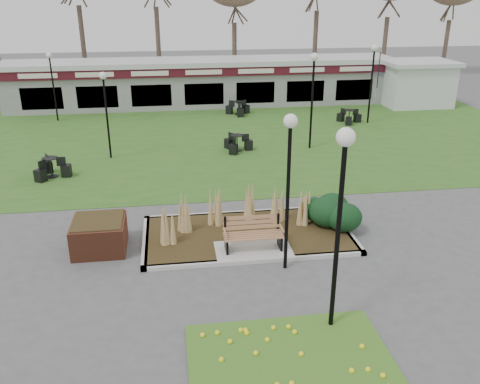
{
  "coord_description": "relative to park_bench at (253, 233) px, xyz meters",
  "views": [
    {
      "loc": [
        -2.21,
        -12.64,
        7.2
      ],
      "look_at": [
        -0.12,
        2.0,
        1.17
      ],
      "focal_mm": 38.0,
      "sensor_mm": 36.0,
      "label": 1
    }
  ],
  "objects": [
    {
      "name": "lamp_post_mid_right",
      "position": [
        8.85,
        13.77,
        2.53
      ],
      "size": [
        0.35,
        0.35,
        4.27
      ],
      "color": "black",
      "rests_on": "ground"
    },
    {
      "name": "bistro_set_a",
      "position": [
        -7.02,
        7.23,
        -0.3
      ],
      "size": [
        1.35,
        1.51,
        0.8
      ],
      "color": "black",
      "rests_on": "ground"
    },
    {
      "name": "service_hut",
      "position": [
        13.5,
        17.75,
        0.86
      ],
      "size": [
        4.4,
        3.4,
        2.83
      ],
      "color": "silver",
      "rests_on": "ground"
    },
    {
      "name": "lamp_post_near_right",
      "position": [
        0.73,
        -1.05,
        2.55
      ],
      "size": [
        0.36,
        0.36,
        4.3
      ],
      "color": "black",
      "rests_on": "ground"
    },
    {
      "name": "park_bench",
      "position": [
        0.0,
        0.0,
        0.0
      ],
      "size": [
        1.7,
        0.66,
        0.93
      ],
      "color": "#A96E4C",
      "rests_on": "ground"
    },
    {
      "name": "ground",
      "position": [
        0.0,
        -0.25,
        -0.59
      ],
      "size": [
        100.0,
        100.0,
        0.0
      ],
      "primitive_type": "plane",
      "color": "#515154",
      "rests_on": "ground"
    },
    {
      "name": "lamp_post_near_left",
      "position": [
        1.17,
        -3.75,
        2.81
      ],
      "size": [
        0.39,
        0.39,
        4.66
      ],
      "color": "black",
      "rests_on": "ground"
    },
    {
      "name": "bistro_set_d",
      "position": [
        0.86,
        9.64,
        -0.32
      ],
      "size": [
        1.3,
        1.42,
        0.76
      ],
      "color": "black",
      "rests_on": "ground"
    },
    {
      "name": "lamp_post_mid_left",
      "position": [
        -4.89,
        9.42,
        2.2
      ],
      "size": [
        0.32,
        0.32,
        3.82
      ],
      "color": "black",
      "rests_on": "ground"
    },
    {
      "name": "planting_bed",
      "position": [
        1.27,
        1.1,
        -0.22
      ],
      "size": [
        6.75,
        3.4,
        1.27
      ],
      "color": "#2E2012",
      "rests_on": "ground"
    },
    {
      "name": "bistro_set_b",
      "position": [
        1.92,
        16.75,
        -0.3
      ],
      "size": [
        1.49,
        1.34,
        0.79
      ],
      "color": "black",
      "rests_on": "ground"
    },
    {
      "name": "lamp_post_far_right",
      "position": [
        4.34,
        9.6,
        2.63
      ],
      "size": [
        0.37,
        0.37,
        4.42
      ],
      "color": "black",
      "rests_on": "ground"
    },
    {
      "name": "bistro_set_c",
      "position": [
        7.79,
        13.91,
        -0.32
      ],
      "size": [
        1.3,
        1.37,
        0.74
      ],
      "color": "black",
      "rests_on": "ground"
    },
    {
      "name": "flower_bed",
      "position": [
        0.0,
        -4.85,
        -0.52
      ],
      "size": [
        4.2,
        3.0,
        0.16
      ],
      "color": "#387120",
      "rests_on": "ground"
    },
    {
      "name": "car_black",
      "position": [
        -10.2,
        20.75,
        0.03
      ],
      "size": [
        3.95,
        2.03,
        1.24
      ],
      "primitive_type": "imported",
      "rotation": [
        0.0,
        0.0,
        1.77
      ],
      "color": "black",
      "rests_on": "ground"
    },
    {
      "name": "lamp_post_far_left",
      "position": [
        -8.53,
        16.75,
        2.2
      ],
      "size": [
        0.32,
        0.32,
        3.82
      ],
      "color": "black",
      "rests_on": "ground"
    },
    {
      "name": "food_pavilion",
      "position": [
        0.0,
        19.71,
        0.89
      ],
      "size": [
        24.6,
        3.4,
        2.9
      ],
      "color": "gray",
      "rests_on": "ground"
    },
    {
      "name": "patio_umbrella",
      "position": [
        10.9,
        17.75,
        0.85
      ],
      "size": [
        2.31,
        2.33,
        2.26
      ],
      "color": "black",
      "rests_on": "ground"
    },
    {
      "name": "brick_planter",
      "position": [
        -4.4,
        0.75,
        -0.11
      ],
      "size": [
        1.5,
        1.5,
        0.95
      ],
      "color": "brown",
      "rests_on": "ground"
    },
    {
      "name": "lawn",
      "position": [
        0.0,
        11.75,
        -0.58
      ],
      "size": [
        34.0,
        16.0,
        0.02
      ],
      "primitive_type": "cube",
      "color": "#2C611E",
      "rests_on": "ground"
    }
  ]
}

